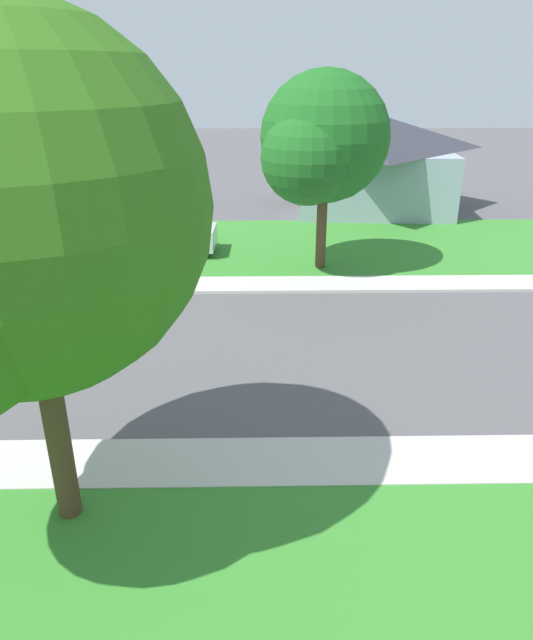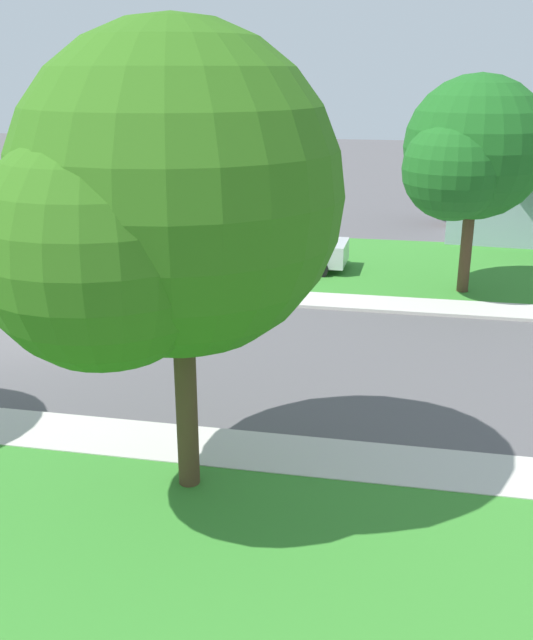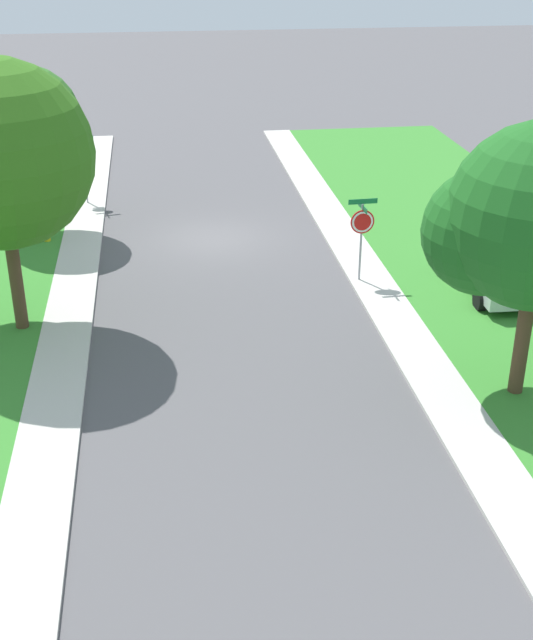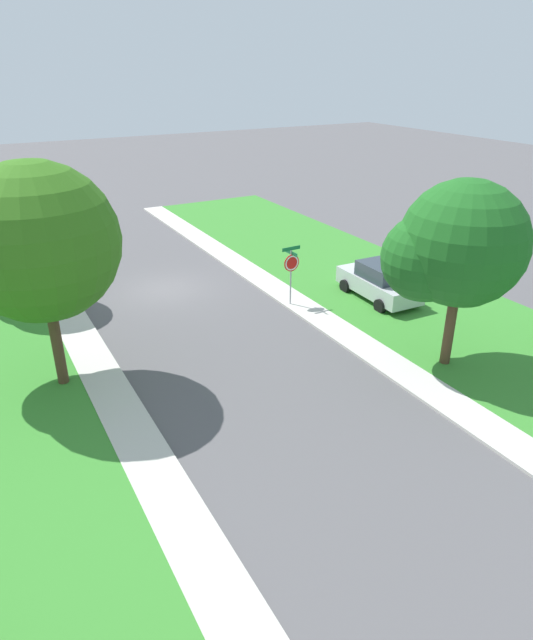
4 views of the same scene
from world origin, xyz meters
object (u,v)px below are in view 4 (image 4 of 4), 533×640
Objects in this scene: stop_sign_near_corner at (40,241)px; car_silver_near_corner at (380,281)px; tree_sidewalk_far at (453,248)px; stop_sign_far_corner at (291,266)px; fire_hydrant at (33,302)px; tree_sidewalk_mid at (29,247)px.

stop_sign_near_corner reaches higher than car_silver_near_corner.
car_silver_near_corner is 0.65× the size of tree_sidewalk_far.
fire_hydrant is (10.20, -5.02, -1.45)m from stop_sign_far_corner.
stop_sign_near_corner is 3.34× the size of fire_hydrant.
car_silver_near_corner is at bearing 162.00° from stop_sign_far_corner.
car_silver_near_corner reaches higher than fire_hydrant.
car_silver_near_corner is 15.52m from fire_hydrant.
tree_sidewalk_far is 8.06× the size of fire_hydrant.
tree_sidewalk_mid is at bearing 9.51° from stop_sign_far_corner.
stop_sign_near_corner is 1.00× the size of stop_sign_far_corner.
tree_sidewalk_far reaches higher than stop_sign_far_corner.
stop_sign_near_corner is at bearing -56.26° from tree_sidewalk_far.
tree_sidewalk_far reaches higher than car_silver_near_corner.
car_silver_near_corner is at bearing 140.80° from stop_sign_near_corner.
stop_sign_far_corner is 0.37× the size of tree_sidewalk_mid.
tree_sidewalk_mid is at bearing 1.87° from car_silver_near_corner.
tree_sidewalk_mid reaches higher than fire_hydrant.
stop_sign_far_corner is 0.41× the size of tree_sidewalk_far.
stop_sign_far_corner is 4.29m from car_silver_near_corner.
stop_sign_far_corner is at bearing -74.82° from tree_sidewalk_far.
stop_sign_near_corner and stop_sign_far_corner have the same top height.
tree_sidewalk_far is at bearing 135.05° from fire_hydrant.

